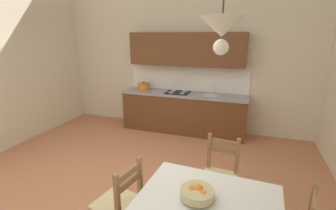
{
  "coord_description": "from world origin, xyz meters",
  "views": [
    {
      "loc": [
        1.48,
        -2.58,
        2.14
      ],
      "look_at": [
        0.41,
        0.54,
        1.18
      ],
      "focal_mm": 25.71,
      "sensor_mm": 36.0,
      "label": 1
    }
  ],
  "objects_px": {
    "pendant_lamp": "(222,28)",
    "fruit_bowl": "(197,193)",
    "kitchen_cabinetry": "(184,95)",
    "dining_chair_tv_side": "(120,203)",
    "dining_chair_kitchen_side": "(219,176)"
  },
  "relations": [
    {
      "from": "pendant_lamp",
      "to": "dining_chair_kitchen_side",
      "type": "bearing_deg",
      "value": 92.57
    },
    {
      "from": "kitchen_cabinetry",
      "to": "fruit_bowl",
      "type": "height_order",
      "value": "kitchen_cabinetry"
    },
    {
      "from": "pendant_lamp",
      "to": "dining_chair_tv_side",
      "type": "bearing_deg",
      "value": 173.66
    },
    {
      "from": "dining_chair_kitchen_side",
      "to": "pendant_lamp",
      "type": "xyz_separation_m",
      "value": [
        0.04,
        -0.96,
        1.75
      ]
    },
    {
      "from": "kitchen_cabinetry",
      "to": "pendant_lamp",
      "type": "distance_m",
      "value": 3.76
    },
    {
      "from": "kitchen_cabinetry",
      "to": "fruit_bowl",
      "type": "bearing_deg",
      "value": -72.61
    },
    {
      "from": "pendant_lamp",
      "to": "fruit_bowl",
      "type": "bearing_deg",
      "value": 161.06
    },
    {
      "from": "kitchen_cabinetry",
      "to": "fruit_bowl",
      "type": "distance_m",
      "value": 3.43
    },
    {
      "from": "dining_chair_tv_side",
      "to": "fruit_bowl",
      "type": "relative_size",
      "value": 3.1
    },
    {
      "from": "dining_chair_tv_side",
      "to": "pendant_lamp",
      "type": "bearing_deg",
      "value": -6.34
    },
    {
      "from": "pendant_lamp",
      "to": "kitchen_cabinetry",
      "type": "bearing_deg",
      "value": 109.25
    },
    {
      "from": "dining_chair_tv_side",
      "to": "fruit_bowl",
      "type": "distance_m",
      "value": 0.91
    },
    {
      "from": "kitchen_cabinetry",
      "to": "dining_chair_kitchen_side",
      "type": "relative_size",
      "value": 2.99
    },
    {
      "from": "fruit_bowl",
      "to": "kitchen_cabinetry",
      "type": "bearing_deg",
      "value": 107.39
    },
    {
      "from": "kitchen_cabinetry",
      "to": "dining_chair_tv_side",
      "type": "bearing_deg",
      "value": -86.5
    }
  ]
}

